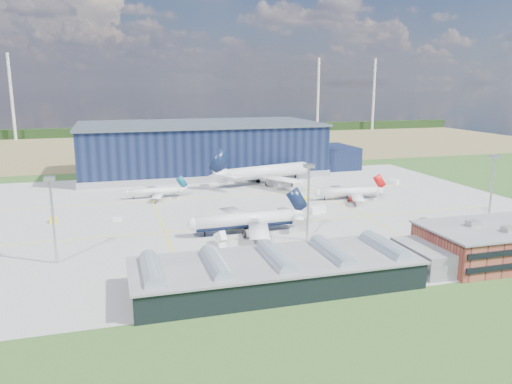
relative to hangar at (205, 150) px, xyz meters
name	(u,v)px	position (x,y,z in m)	size (l,w,h in m)	color
ground	(248,217)	(-2.81, -94.80, -11.62)	(600.00, 600.00, 0.00)	#2B5620
apron	(241,211)	(-2.81, -84.80, -11.59)	(220.00, 160.00, 0.08)	gray
farmland	(172,145)	(-2.81, 125.20, -11.62)	(600.00, 220.00, 0.01)	olive
treeline	(161,130)	(-2.81, 205.20, -7.62)	(600.00, 8.00, 8.00)	black
hangar	(205,150)	(0.00, 0.00, 0.00)	(145.00, 62.00, 26.10)	black
ops_building	(508,242)	(52.20, -154.81, -6.82)	(46.00, 23.00, 10.90)	maroon
glass_concourse	(290,269)	(-9.26, -154.80, -7.93)	(78.00, 23.00, 8.60)	black
light_mast_west	(52,206)	(-62.81, -124.80, 3.82)	(2.60, 2.60, 23.00)	#B5B7BC
light_mast_center	(308,190)	(7.19, -124.80, 3.82)	(2.60, 2.60, 23.00)	#B5B7BC
light_mast_east	(493,178)	(72.19, -124.80, 3.82)	(2.60, 2.60, 23.00)	#B5B7BC
airliner_navy	(244,213)	(-8.94, -112.38, -5.04)	(40.34, 39.46, 13.15)	white
airliner_red	(348,188)	(42.81, -79.64, -6.61)	(30.69, 30.02, 10.01)	white
airliner_widebody	(266,165)	(20.73, -39.80, -2.71)	(54.60, 53.42, 17.81)	white
airliner_regional	(154,188)	(-31.68, -54.80, -7.36)	(26.10, 25.53, 8.51)	white
gse_tug_a	(53,220)	(-67.63, -82.47, -10.85)	(2.25, 3.68, 1.53)	yellow
gse_tug_b	(232,227)	(-11.52, -106.83, -10.89)	(2.24, 3.35, 1.45)	yellow
gse_van_a	(318,210)	(22.80, -96.05, -10.33)	(2.58, 5.90, 2.58)	white
gse_cart_a	(374,195)	(56.06, -77.61, -10.94)	(2.07, 3.11, 1.35)	white
gse_van_b	(394,182)	(77.94, -56.72, -10.54)	(2.16, 4.71, 2.16)	white
gse_tug_c	(305,199)	(25.71, -76.51, -10.94)	(1.93, 3.08, 1.35)	yellow
gse_cart_b	(117,219)	(-46.96, -86.93, -10.99)	(1.93, 2.89, 1.25)	white
gse_van_c	(363,251)	(17.09, -140.80, -10.54)	(2.15, 4.48, 2.15)	white
airstair	(220,240)	(-18.60, -121.25, -10.22)	(1.74, 4.35, 2.79)	white
car_a	(432,248)	(37.54, -142.80, -11.09)	(1.23, 3.07, 1.05)	#99999E
car_b	(270,265)	(-10.41, -142.80, -11.03)	(1.24, 3.55, 1.17)	#99999E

